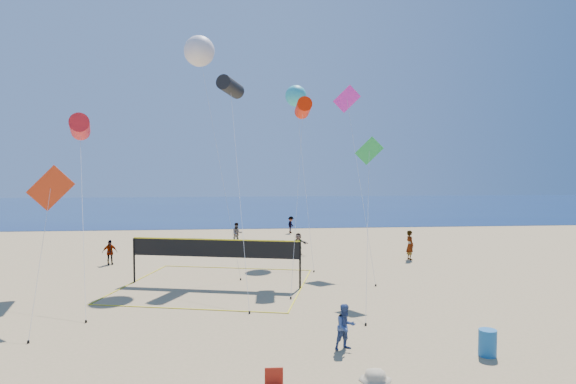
{
  "coord_description": "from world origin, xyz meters",
  "views": [
    {
      "loc": [
        -0.62,
        -11.61,
        6.07
      ],
      "look_at": [
        0.64,
        2.0,
        5.35
      ],
      "focal_mm": 32.0,
      "sensor_mm": 36.0,
      "label": 1
    }
  ],
  "objects": [
    {
      "name": "camp_chair",
      "position": [
        0.2,
        1.14,
        0.49
      ],
      "size": [
        0.48,
        0.59,
        0.97
      ],
      "rotation": [
        0.0,
        0.0,
        -0.01
      ],
      "color": "#9F2012",
      "rests_on": "ground"
    },
    {
      "name": "far_person_0",
      "position": [
        -8.62,
        20.32,
        0.75
      ],
      "size": [
        0.96,
        0.69,
        1.5
      ],
      "primitive_type": "imported",
      "rotation": [
        0.0,
        0.0,
        0.41
      ],
      "color": "gray",
      "rests_on": "ground"
    },
    {
      "name": "bystander_a",
      "position": [
        2.79,
        4.74,
        0.75
      ],
      "size": [
        0.89,
        0.79,
        1.51
      ],
      "primitive_type": "imported",
      "rotation": [
        0.0,
        0.0,
        0.35
      ],
      "color": "#344A82",
      "rests_on": "ground"
    },
    {
      "name": "kite_5",
      "position": [
        6.06,
        20.0,
        9.66
      ],
      "size": [
        1.75,
        7.29,
        11.11
      ],
      "rotation": [
        0.0,
        0.0,
        0.04
      ],
      "color": "#F32BC1",
      "rests_on": "ground"
    },
    {
      "name": "far_person_4",
      "position": [
        3.83,
        33.74,
        0.75
      ],
      "size": [
        0.91,
        1.11,
        1.5
      ],
      "primitive_type": "imported",
      "rotation": [
        0.0,
        0.0,
        1.13
      ],
      "color": "gray",
      "rests_on": "ground"
    },
    {
      "name": "kite_2",
      "position": [
        2.93,
        17.46,
        9.3
      ],
      "size": [
        1.8,
        7.3,
        9.86
      ],
      "rotation": [
        0.0,
        0.0,
        -0.03
      ],
      "color": "#F22101",
      "rests_on": "ground"
    },
    {
      "name": "far_person_1",
      "position": [
        3.26,
        22.78,
        0.73
      ],
      "size": [
        1.41,
        0.67,
        1.46
      ],
      "primitive_type": "imported",
      "rotation": [
        0.0,
        0.0,
        -0.18
      ],
      "color": "gray",
      "rests_on": "ground"
    },
    {
      "name": "kite_7",
      "position": [
        3.19,
        23.74,
        10.83
      ],
      "size": [
        1.55,
        7.62,
        11.56
      ],
      "rotation": [
        0.0,
        0.0,
        -0.06
      ],
      "color": "#2EB2BE",
      "rests_on": "ground"
    },
    {
      "name": "kite_6",
      "position": [
        -3.02,
        19.33,
        12.78
      ],
      "size": [
        3.55,
        5.23,
        13.69
      ],
      "rotation": [
        0.0,
        0.0,
        -0.33
      ],
      "color": "silver",
      "rests_on": "ground"
    },
    {
      "name": "kite_3",
      "position": [
        -8.23,
        9.66,
        4.97
      ],
      "size": [
        1.91,
        3.66,
        6.08
      ],
      "rotation": [
        0.0,
        0.0,
        0.21
      ],
      "color": "red",
      "rests_on": "ground"
    },
    {
      "name": "volleyball_net",
      "position": [
        -1.93,
        14.22,
        1.62
      ],
      "size": [
        10.68,
        10.57,
        2.36
      ],
      "rotation": [
        0.0,
        0.0,
        -0.24
      ],
      "color": "black",
      "rests_on": "ground"
    },
    {
      "name": "kite_1",
      "position": [
        -1.19,
        18.54,
        10.59
      ],
      "size": [
        1.77,
        10.63,
        11.18
      ],
      "rotation": [
        0.0,
        0.0,
        -0.41
      ],
      "color": "black",
      "rests_on": "ground"
    },
    {
      "name": "ocean",
      "position": [
        0.0,
        62.0,
        0.01
      ],
      "size": [
        140.0,
        50.0,
        0.03
      ],
      "primitive_type": "cube",
      "color": "navy",
      "rests_on": "ground"
    },
    {
      "name": "trash_barrel",
      "position": [
        7.18,
        3.76,
        0.42
      ],
      "size": [
        0.7,
        0.7,
        0.85
      ],
      "primitive_type": "cylinder",
      "rotation": [
        0.0,
        0.0,
        -0.28
      ],
      "color": "#185EA0",
      "rests_on": "ground"
    },
    {
      "name": "kite_4",
      "position": [
        5.5,
        12.48,
        6.29
      ],
      "size": [
        2.25,
        6.02,
        7.46
      ],
      "rotation": [
        0.0,
        0.0,
        -0.15
      ],
      "color": "green",
      "rests_on": "ground"
    },
    {
      "name": "far_person_2",
      "position": [
        10.17,
        20.16,
        0.95
      ],
      "size": [
        0.56,
        0.75,
        1.89
      ],
      "primitive_type": "imported",
      "rotation": [
        0.0,
        0.0,
        1.73
      ],
      "color": "gray",
      "rests_on": "ground"
    },
    {
      "name": "far_person_3",
      "position": [
        -0.93,
        27.78,
        0.82
      ],
      "size": [
        0.9,
        0.76,
        1.64
      ],
      "primitive_type": "imported",
      "rotation": [
        0.0,
        0.0,
        0.19
      ],
      "color": "gray",
      "rests_on": "ground"
    },
    {
      "name": "kite_0",
      "position": [
        -8.79,
        15.56,
        8.02
      ],
      "size": [
        3.02,
        8.37,
        8.66
      ],
      "rotation": [
        0.0,
        0.0,
        0.26
      ],
      "color": "red",
      "rests_on": "ground"
    }
  ]
}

